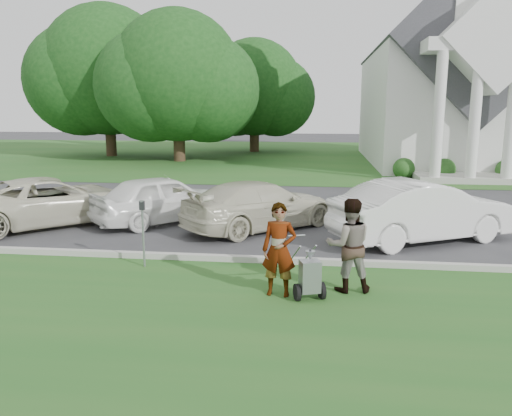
% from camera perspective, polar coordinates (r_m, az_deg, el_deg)
% --- Properties ---
extents(ground, '(120.00, 120.00, 0.00)m').
position_cam_1_polar(ground, '(10.95, 0.76, -7.18)').
color(ground, '#333335').
rests_on(ground, ground).
extents(grass_strip, '(80.00, 7.00, 0.01)m').
position_cam_1_polar(grass_strip, '(8.18, -1.62, -13.79)').
color(grass_strip, '#21581E').
rests_on(grass_strip, ground).
extents(church_lawn, '(80.00, 30.00, 0.01)m').
position_cam_1_polar(church_lawn, '(37.50, 5.33, 5.99)').
color(church_lawn, '#21581E').
rests_on(church_lawn, ground).
extents(curb, '(80.00, 0.18, 0.15)m').
position_cam_1_polar(curb, '(11.44, 1.07, -5.95)').
color(curb, '#9E9E93').
rests_on(curb, ground).
extents(church, '(9.19, 19.00, 24.10)m').
position_cam_1_polar(church, '(34.43, 20.97, 14.73)').
color(church, white).
rests_on(church, ground).
extents(tree_left, '(10.63, 8.40, 9.71)m').
position_cam_1_polar(tree_left, '(33.61, -9.00, 14.00)').
color(tree_left, '#332316').
rests_on(tree_left, ground).
extents(tree_far, '(11.64, 9.20, 10.73)m').
position_cam_1_polar(tree_far, '(38.48, -16.65, 14.19)').
color(tree_far, '#332316').
rests_on(tree_far, ground).
extents(tree_back, '(9.61, 7.60, 8.89)m').
position_cam_1_polar(tree_back, '(40.65, -0.21, 13.11)').
color(tree_back, '#332316').
rests_on(tree_back, ground).
extents(striping_cart, '(0.77, 1.17, 1.01)m').
position_cam_1_polar(striping_cart, '(9.28, 6.14, -7.86)').
color(striping_cart, black).
rests_on(striping_cart, ground).
extents(person_left, '(0.68, 0.48, 1.77)m').
position_cam_1_polar(person_left, '(9.29, 2.66, -4.88)').
color(person_left, '#999999').
rests_on(person_left, ground).
extents(person_right, '(0.97, 0.80, 1.81)m').
position_cam_1_polar(person_right, '(9.67, 10.57, -4.28)').
color(person_right, '#999999').
rests_on(person_right, ground).
extents(parking_meter_near, '(0.11, 0.10, 1.51)m').
position_cam_1_polar(parking_meter_near, '(11.21, -12.81, -1.95)').
color(parking_meter_near, gray).
rests_on(parking_meter_near, ground).
extents(car_a, '(5.40, 5.35, 1.45)m').
position_cam_1_polar(car_a, '(16.28, -22.36, 0.75)').
color(car_a, beige).
rests_on(car_a, ground).
extents(car_b, '(4.33, 4.32, 1.49)m').
position_cam_1_polar(car_b, '(15.60, -10.56, 1.06)').
color(car_b, white).
rests_on(car_b, ground).
extents(car_c, '(4.86, 4.75, 1.40)m').
position_cam_1_polar(car_c, '(14.54, 0.49, 0.34)').
color(car_c, beige).
rests_on(car_c, ground).
extents(car_d, '(5.17, 3.82, 1.63)m').
position_cam_1_polar(car_d, '(13.88, 18.49, -0.31)').
color(car_d, silver).
rests_on(car_d, ground).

